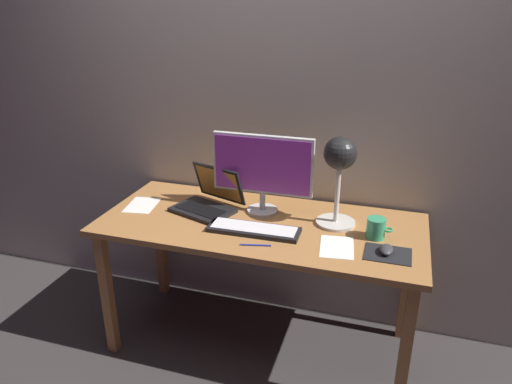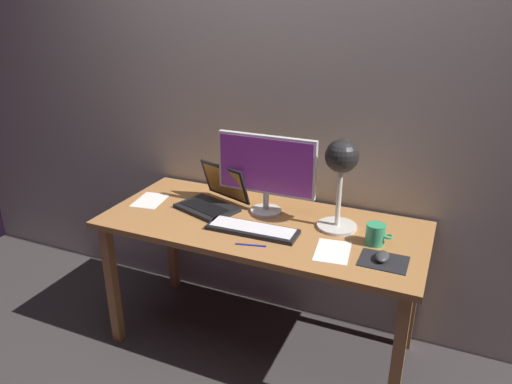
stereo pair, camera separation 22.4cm
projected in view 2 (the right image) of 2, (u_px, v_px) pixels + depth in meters
name	position (u px, v px, depth m)	size (l,w,h in m)	color
ground_plane	(261.00, 342.00, 2.64)	(4.80, 4.80, 0.00)	#383333
back_wall	(292.00, 95.00, 2.48)	(4.80, 0.06, 2.60)	#A8A099
desk	(261.00, 236.00, 2.38)	(1.60, 0.70, 0.74)	#A8703D
monitor	(266.00, 168.00, 2.38)	(0.52, 0.16, 0.41)	silver
keyboard_main	(252.00, 229.00, 2.26)	(0.44, 0.15, 0.03)	black
laptop	(215.00, 195.00, 2.52)	(0.38, 0.36, 0.22)	black
desk_lamp	(341.00, 167.00, 2.18)	(0.19, 0.19, 0.44)	beige
mousepad	(384.00, 261.00, 2.00)	(0.20, 0.16, 0.00)	black
mouse	(382.00, 256.00, 2.00)	(0.06, 0.10, 0.03)	#38383A
coffee_mug	(376.00, 234.00, 2.13)	(0.12, 0.09, 0.10)	#339966
paper_sheet_near_mouse	(333.00, 251.00, 2.08)	(0.15, 0.21, 0.00)	white
paper_sheet_by_keyboard	(150.00, 200.00, 2.61)	(0.15, 0.21, 0.00)	white
pen	(251.00, 245.00, 2.13)	(0.01, 0.01, 0.14)	#2633A5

